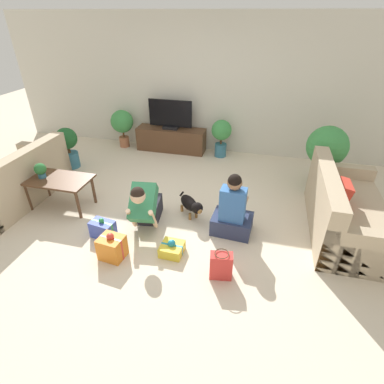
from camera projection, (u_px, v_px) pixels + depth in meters
ground_plane at (165, 217)px, 4.35m from camera, size 16.00×16.00×0.00m
wall_back at (205, 86)px, 5.86m from camera, size 8.40×0.06×2.60m
sofa_left at (14, 183)px, 4.61m from camera, size 0.89×1.78×0.84m
sofa_right at (344, 212)px, 3.95m from camera, size 0.89×1.78×0.84m
coffee_table at (58, 182)px, 4.38m from camera, size 0.95×0.54×0.48m
tv_console at (171, 139)px, 6.32m from camera, size 1.43×0.40×0.48m
tv at (170, 116)px, 6.06m from camera, size 0.90×0.20×0.59m
potted_plant_corner_right at (327, 148)px, 4.81m from camera, size 0.65×0.65×1.03m
potted_plant_back_right at (221, 134)px, 5.94m from camera, size 0.40×0.40×0.76m
potted_plant_back_left at (122, 123)px, 6.36m from camera, size 0.47×0.47×0.80m
potted_plant_corner_left at (68, 145)px, 5.53m from camera, size 0.39×0.39×0.77m
person_kneeling at (146, 205)px, 4.01m from camera, size 0.42×0.81×0.77m
person_sitting at (232, 212)px, 3.90m from camera, size 0.55×0.50×0.89m
dog at (191, 205)px, 4.26m from camera, size 0.44×0.45×0.32m
gift_box_a at (112, 247)px, 3.58m from camera, size 0.31×0.28×0.36m
gift_box_b at (172, 249)px, 3.67m from camera, size 0.28×0.28×0.20m
gift_box_c at (103, 229)px, 3.93m from camera, size 0.34×0.24×0.29m
gift_bag_a at (221, 266)px, 3.30m from camera, size 0.27×0.18×0.35m
tabletop_plant at (40, 170)px, 4.32m from camera, size 0.17×0.17×0.22m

